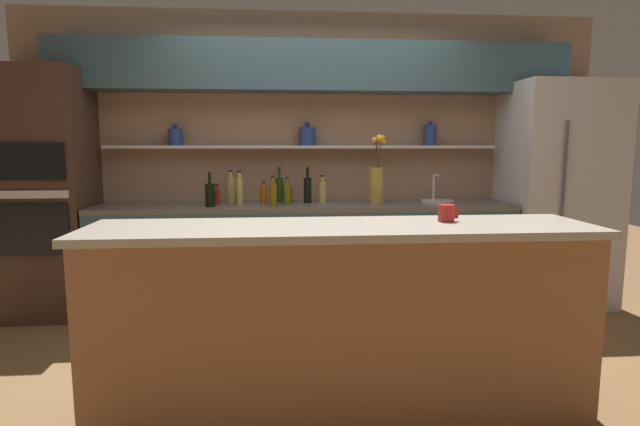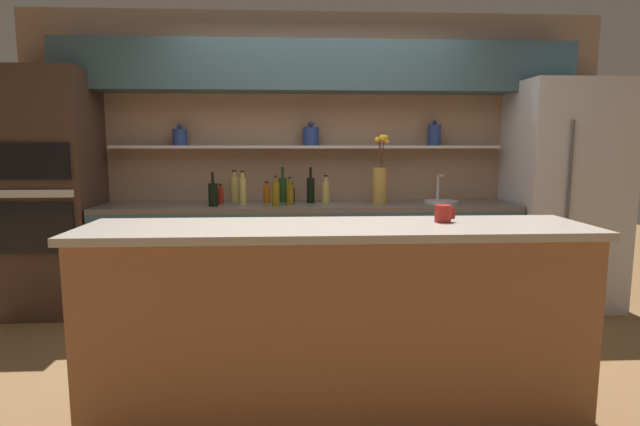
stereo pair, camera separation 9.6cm
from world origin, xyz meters
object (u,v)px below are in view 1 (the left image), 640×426
(bottle_oil_0, at_px, (287,194))
(bottle_spirit_7, at_px, (240,190))
(bottle_wine_5, at_px, (210,194))
(bottle_wine_8, at_px, (308,189))
(sink_fixture, at_px, (437,200))
(bottle_sauce_1, at_px, (217,196))
(bottle_sauce_9, at_px, (264,194))
(oven_tower, at_px, (46,194))
(bottle_spirit_6, at_px, (322,191))
(flower_vase, at_px, (377,182))
(bottle_spirit_3, at_px, (231,189))
(bottle_wine_2, at_px, (279,189))
(coffee_mug, at_px, (446,213))
(refrigerator, at_px, (557,195))
(bottle_oil_10, at_px, (273,194))
(bottle_sauce_4, at_px, (288,194))

(bottle_oil_0, relative_size, bottle_spirit_7, 0.83)
(bottle_wine_5, relative_size, bottle_wine_8, 0.90)
(sink_fixture, xyz_separation_m, bottle_sauce_1, (-1.92, -0.00, 0.05))
(bottle_oil_0, bearing_deg, bottle_wine_8, 34.24)
(bottle_wine_5, distance_m, bottle_sauce_9, 0.47)
(oven_tower, height_order, bottle_spirit_6, oven_tower)
(oven_tower, xyz_separation_m, flower_vase, (2.76, -0.08, 0.09))
(bottle_spirit_3, xyz_separation_m, bottle_spirit_7, (0.09, -0.17, 0.00))
(bottle_spirit_3, bearing_deg, flower_vase, -10.71)
(bottle_oil_0, height_order, bottle_wine_5, bottle_wine_5)
(bottle_spirit_6, height_order, bottle_wine_8, bottle_wine_8)
(bottle_wine_2, bearing_deg, bottle_spirit_3, 179.87)
(bottle_wine_2, height_order, bottle_spirit_3, bottle_wine_2)
(coffee_mug, bearing_deg, bottle_spirit_3, 124.97)
(bottle_wine_5, height_order, bottle_spirit_6, bottle_wine_5)
(refrigerator, relative_size, bottle_spirit_3, 6.89)
(bottle_spirit_6, bearing_deg, bottle_wine_5, -166.87)
(sink_fixture, relative_size, bottle_oil_0, 1.25)
(sink_fixture, height_order, bottle_sauce_1, sink_fixture)
(bottle_sauce_1, relative_size, bottle_wine_8, 0.56)
(bottle_spirit_3, bearing_deg, refrigerator, -3.87)
(bottle_oil_10, bearing_deg, flower_vase, 4.46)
(sink_fixture, bearing_deg, refrigerator, -2.59)
(refrigerator, xyz_separation_m, bottle_oil_10, (-2.52, -0.11, 0.04))
(bottle_wine_2, bearing_deg, bottle_oil_10, -99.58)
(bottle_wine_2, relative_size, bottle_sauce_4, 1.82)
(sink_fixture, distance_m, bottle_spirit_3, 1.83)
(bottle_sauce_4, bearing_deg, bottle_wine_8, -28.55)
(bottle_oil_0, relative_size, bottle_spirit_6, 0.98)
(bottle_spirit_3, xyz_separation_m, bottle_sauce_9, (0.29, -0.10, -0.04))
(bottle_sauce_1, height_order, bottle_wine_2, bottle_wine_2)
(refrigerator, distance_m, bottle_wine_5, 3.04)
(bottle_spirit_3, relative_size, bottle_spirit_6, 1.17)
(sink_fixture, height_order, bottle_oil_0, sink_fixture)
(refrigerator, bearing_deg, bottle_wine_2, 175.48)
(bottle_spirit_6, distance_m, bottle_sauce_9, 0.52)
(flower_vase, xyz_separation_m, bottle_oil_0, (-0.76, 0.03, -0.09))
(bottle_spirit_6, distance_m, bottle_wine_8, 0.14)
(bottle_spirit_3, bearing_deg, bottle_spirit_7, -61.69)
(bottle_spirit_3, xyz_separation_m, bottle_spirit_6, (0.81, -0.06, -0.02))
(bottle_spirit_3, xyz_separation_m, bottle_oil_10, (0.38, -0.31, -0.02))
(bottle_spirit_7, relative_size, bottle_wine_8, 0.92)
(bottle_wine_2, bearing_deg, bottle_wine_5, -153.70)
(sink_fixture, distance_m, bottle_wine_8, 1.15)
(bottle_spirit_3, height_order, bottle_spirit_7, bottle_spirit_7)
(oven_tower, bearing_deg, refrigerator, -0.47)
(oven_tower, distance_m, bottle_oil_10, 1.88)
(sink_fixture, distance_m, bottle_oil_0, 1.33)
(flower_vase, relative_size, bottle_sauce_9, 3.07)
(bottle_wine_5, distance_m, bottle_wine_8, 0.84)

